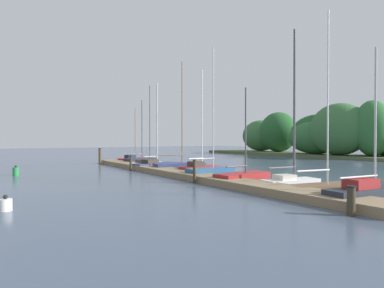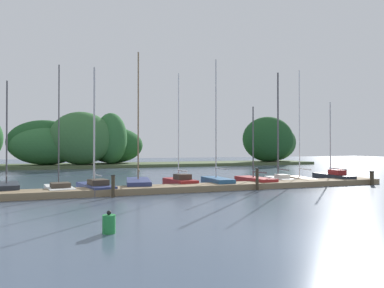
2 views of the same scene
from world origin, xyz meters
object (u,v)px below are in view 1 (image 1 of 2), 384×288
object	(u,v)px
sailboat_8	(292,177)
channel_buoy_1	(16,171)
mooring_piling_1	(131,163)
sailboat_6	(212,171)
sailboat_1	(141,161)
sailboat_5	(201,168)
mooring_piling_3	(351,201)
mooring_piling_0	(100,156)
sailboat_10	(372,192)
sailboat_0	(134,159)
sailboat_4	(181,166)
channel_buoy_0	(5,205)
sailboat_9	(326,185)
mooring_piling_2	(195,171)
sailboat_2	(148,163)
sailboat_3	(156,164)
sailboat_7	(244,177)

from	to	relation	value
sailboat_8	channel_buoy_1	bearing A→B (deg)	138.25
sailboat_8	mooring_piling_1	xyz separation A→B (m)	(-12.33, -3.59, 0.10)
sailboat_6	mooring_piling_1	distance (m)	7.41
sailboat_1	sailboat_5	world-z (taller)	sailboat_5
sailboat_6	mooring_piling_3	size ratio (longest dim) A/B	8.76
sailboat_1	mooring_piling_1	distance (m)	6.25
sailboat_5	mooring_piling_0	bearing A→B (deg)	98.19
sailboat_6	sailboat_10	bearing A→B (deg)	-87.25
sailboat_0	sailboat_1	bearing A→B (deg)	-110.53
sailboat_4	mooring_piling_3	bearing A→B (deg)	-92.47
channel_buoy_0	sailboat_9	bearing A→B (deg)	73.74
sailboat_0	mooring_piling_2	world-z (taller)	sailboat_0
sailboat_2	sailboat_9	distance (m)	16.83
sailboat_10	channel_buoy_0	xyz separation A→B (m)	(-6.02, -11.86, -0.16)
channel_buoy_1	channel_buoy_0	bearing A→B (deg)	-5.85
sailboat_5	mooring_piling_3	size ratio (longest dim) A/B	7.79
sailboat_3	channel_buoy_0	xyz separation A→B (m)	(11.23, -11.39, -0.16)
sailboat_5	mooring_piling_3	distance (m)	13.13
sailboat_7	sailboat_6	bearing A→B (deg)	88.36
mooring_piling_1	mooring_piling_2	distance (m)	8.50
sailboat_3	channel_buoy_1	xyz separation A→B (m)	(-0.47, -10.19, -0.09)
sailboat_2	sailboat_4	distance (m)	4.62
sailboat_8	mooring_piling_1	size ratio (longest dim) A/B	7.00
channel_buoy_0	sailboat_2	bearing A→B (deg)	138.45
sailboat_0	sailboat_3	bearing A→B (deg)	-112.79
mooring_piling_3	sailboat_0	bearing A→B (deg)	172.02
sailboat_10	channel_buoy_1	xyz separation A→B (m)	(-17.72, -10.66, -0.09)
sailboat_5	mooring_piling_0	distance (m)	12.79
mooring_piling_2	mooring_piling_0	bearing A→B (deg)	-179.38
sailboat_6	channel_buoy_1	bearing A→B (deg)	142.44
sailboat_4	sailboat_8	world-z (taller)	sailboat_4
sailboat_2	sailboat_8	distance (m)	14.96
sailboat_9	sailboat_2	bearing A→B (deg)	104.48
sailboat_4	sailboat_8	bearing A→B (deg)	-79.13
sailboat_5	sailboat_6	distance (m)	2.40
sailboat_3	mooring_piling_1	world-z (taller)	sailboat_3
sailboat_2	mooring_piling_2	distance (m)	11.40
sailboat_8	channel_buoy_1	world-z (taller)	sailboat_8
mooring_piling_1	mooring_piling_2	bearing A→B (deg)	1.26
sailboat_6	sailboat_5	bearing A→B (deg)	72.81
sailboat_2	sailboat_4	world-z (taller)	sailboat_4
sailboat_2	sailboat_7	bearing A→B (deg)	-97.41
mooring_piling_2	mooring_piling_1	bearing A→B (deg)	-178.74
mooring_piling_0	sailboat_6	bearing A→B (deg)	10.08
sailboat_3	mooring_piling_1	xyz separation A→B (m)	(0.68, -2.50, 0.21)
sailboat_4	sailboat_10	distance (m)	14.60
sailboat_2	sailboat_5	distance (m)	7.28
sailboat_3	channel_buoy_1	world-z (taller)	sailboat_3
sailboat_10	mooring_piling_1	xyz separation A→B (m)	(-16.57, -2.97, 0.21)
mooring_piling_2	sailboat_0	bearing A→B (deg)	168.12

